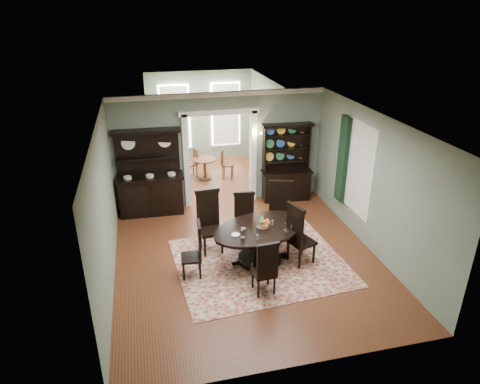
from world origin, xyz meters
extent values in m
cube|color=brown|center=(0.00, 0.00, -0.01)|extent=(5.50, 6.00, 0.01)
cube|color=white|center=(0.00, 0.00, 3.00)|extent=(5.50, 6.00, 0.01)
cube|color=gray|center=(-2.75, 0.00, 1.50)|extent=(0.01, 6.00, 3.00)
cube|color=gray|center=(2.75, 0.00, 1.50)|extent=(0.01, 6.00, 3.00)
cube|color=gray|center=(0.00, -3.00, 1.50)|extent=(5.50, 0.01, 3.00)
cube|color=gray|center=(-1.83, 3.00, 1.50)|extent=(1.85, 0.01, 3.00)
cube|color=gray|center=(1.83, 3.00, 1.50)|extent=(1.85, 0.01, 3.00)
cube|color=gray|center=(0.00, 3.00, 2.75)|extent=(1.80, 0.01, 0.50)
cube|color=silver|center=(0.00, 2.95, 2.94)|extent=(5.50, 0.10, 0.12)
cube|color=brown|center=(0.00, 4.75, -0.01)|extent=(3.50, 3.50, 0.01)
cube|color=white|center=(0.00, 4.75, 3.00)|extent=(3.50, 3.50, 0.01)
cube|color=gray|center=(-1.75, 4.75, 1.50)|extent=(0.01, 3.50, 3.00)
cube|color=gray|center=(1.75, 4.75, 1.50)|extent=(0.01, 3.50, 3.00)
cube|color=gray|center=(0.00, 6.50, 1.50)|extent=(3.50, 0.01, 3.00)
cube|color=silver|center=(-0.85, 6.45, 1.55)|extent=(1.05, 0.06, 2.20)
cube|color=silver|center=(0.85, 6.45, 1.55)|extent=(1.05, 0.06, 2.20)
cube|color=silver|center=(-0.90, 3.00, 1.25)|extent=(0.14, 0.25, 2.50)
cube|color=silver|center=(0.90, 3.00, 1.25)|extent=(0.14, 0.25, 2.50)
cube|color=silver|center=(0.00, 3.00, 2.50)|extent=(2.08, 0.25, 0.14)
cube|color=white|center=(2.74, 0.60, 1.60)|extent=(0.02, 1.10, 2.00)
cube|color=silver|center=(2.73, 0.60, 1.60)|extent=(0.01, 1.22, 2.12)
cube|color=#15311B|center=(2.65, 1.28, 1.60)|extent=(0.10, 0.35, 2.10)
cube|color=#C58134|center=(0.95, 2.92, 1.85)|extent=(0.08, 0.05, 0.18)
sphere|color=#FFD88C|center=(0.85, 2.77, 1.93)|extent=(0.07, 0.07, 0.07)
sphere|color=#FFD88C|center=(1.05, 2.77, 1.93)|extent=(0.07, 0.07, 0.07)
cube|color=maroon|center=(0.24, -0.17, 0.01)|extent=(3.64, 3.12, 0.01)
ellipsoid|color=black|center=(0.24, -0.11, 0.79)|extent=(2.37, 1.88, 0.05)
cylinder|color=black|center=(0.24, -0.11, 0.75)|extent=(2.41, 2.41, 0.03)
cylinder|color=black|center=(0.24, -0.11, 0.41)|extent=(0.26, 0.26, 0.72)
cylinder|color=black|center=(0.24, -0.11, 0.05)|extent=(0.91, 0.91, 0.11)
cylinder|color=silver|center=(0.28, -0.17, 0.84)|extent=(0.26, 0.26, 0.05)
cube|color=black|center=(-0.69, 0.53, 0.49)|extent=(0.54, 0.52, 0.06)
cube|color=black|center=(-0.71, 0.75, 0.93)|extent=(0.50, 0.10, 0.84)
cube|color=black|center=(-0.71, 0.75, 1.36)|extent=(0.54, 0.13, 0.09)
cylinder|color=black|center=(-0.86, 0.32, 0.25)|extent=(0.05, 0.05, 0.49)
cylinder|color=black|center=(-0.47, 0.36, 0.25)|extent=(0.05, 0.05, 0.49)
cylinder|color=black|center=(-0.90, 0.71, 0.25)|extent=(0.05, 0.05, 0.49)
cylinder|color=black|center=(-0.51, 0.74, 0.25)|extent=(0.05, 0.05, 0.49)
cube|color=black|center=(0.08, 0.59, 0.44)|extent=(0.50, 0.49, 0.06)
cube|color=black|center=(0.11, 0.78, 0.82)|extent=(0.44, 0.12, 0.74)
cube|color=black|center=(0.11, 0.78, 1.20)|extent=(0.48, 0.15, 0.08)
cylinder|color=black|center=(-0.11, 0.45, 0.22)|extent=(0.05, 0.05, 0.44)
cylinder|color=black|center=(0.22, 0.40, 0.22)|extent=(0.05, 0.05, 0.44)
cylinder|color=black|center=(-0.06, 0.79, 0.22)|extent=(0.05, 0.05, 0.44)
cylinder|color=black|center=(0.28, 0.73, 0.22)|extent=(0.05, 0.05, 0.44)
cube|color=black|center=(0.90, 0.58, 0.50)|extent=(0.62, 0.60, 0.07)
cube|color=black|center=(0.96, 0.79, 0.94)|extent=(0.50, 0.19, 0.85)
cube|color=black|center=(0.96, 0.79, 1.38)|extent=(0.55, 0.22, 0.09)
cylinder|color=black|center=(0.66, 0.44, 0.25)|extent=(0.05, 0.05, 0.50)
cylinder|color=black|center=(1.03, 0.33, 0.25)|extent=(0.05, 0.05, 0.50)
cylinder|color=black|center=(0.77, 0.82, 0.25)|extent=(0.05, 0.05, 0.50)
cylinder|color=black|center=(1.14, 0.71, 0.25)|extent=(0.05, 0.05, 0.50)
cube|color=black|center=(-1.22, -0.29, 0.41)|extent=(0.43, 0.44, 0.05)
cube|color=black|center=(-1.05, -0.31, 0.77)|extent=(0.08, 0.41, 0.70)
cube|color=black|center=(-1.05, -0.31, 1.13)|extent=(0.10, 0.45, 0.07)
cylinder|color=black|center=(-1.37, -0.12, 0.21)|extent=(0.04, 0.04, 0.41)
cylinder|color=black|center=(-1.40, -0.44, 0.21)|extent=(0.04, 0.04, 0.41)
cylinder|color=black|center=(-1.05, -0.14, 0.21)|extent=(0.04, 0.04, 0.41)
cylinder|color=black|center=(-1.08, -0.47, 0.21)|extent=(0.04, 0.04, 0.41)
cube|color=black|center=(1.08, -0.33, 0.49)|extent=(0.60, 0.61, 0.06)
cube|color=black|center=(0.88, -0.40, 0.91)|extent=(0.21, 0.48, 0.82)
cube|color=black|center=(0.88, -0.40, 1.33)|extent=(0.25, 0.52, 0.08)
cylinder|color=black|center=(1.32, -0.45, 0.24)|extent=(0.05, 0.05, 0.49)
cylinder|color=black|center=(1.19, -0.09, 0.24)|extent=(0.05, 0.05, 0.49)
cylinder|color=black|center=(0.96, -0.57, 0.24)|extent=(0.05, 0.05, 0.49)
cylinder|color=black|center=(0.83, -0.22, 0.24)|extent=(0.05, 0.05, 0.49)
cube|color=black|center=(0.03, -1.12, 0.41)|extent=(0.44, 0.42, 0.05)
cube|color=black|center=(0.05, -1.29, 0.76)|extent=(0.41, 0.08, 0.69)
cube|color=black|center=(0.05, -1.29, 1.11)|extent=(0.44, 0.10, 0.07)
cylinder|color=black|center=(0.18, -0.95, 0.20)|extent=(0.04, 0.04, 0.41)
cylinder|color=black|center=(-0.14, -0.97, 0.20)|extent=(0.04, 0.04, 0.41)
cylinder|color=black|center=(0.20, -1.26, 0.20)|extent=(0.04, 0.04, 0.41)
cylinder|color=black|center=(-0.11, -1.29, 0.20)|extent=(0.04, 0.04, 0.41)
cube|color=black|center=(-1.86, 2.71, 0.49)|extent=(1.59, 0.58, 0.98)
cube|color=black|center=(-1.86, 2.71, 1.00)|extent=(1.69, 0.63, 0.05)
cube|color=black|center=(-1.86, 2.92, 1.59)|extent=(1.57, 0.12, 1.16)
cube|color=black|center=(-1.86, 2.82, 1.47)|extent=(1.53, 0.32, 0.04)
cube|color=black|center=(-1.86, 2.80, 2.16)|extent=(1.68, 0.39, 0.08)
cube|color=black|center=(1.78, 2.73, 0.41)|extent=(1.30, 0.54, 0.82)
cube|color=black|center=(1.78, 2.73, 0.82)|extent=(1.39, 0.59, 0.04)
cube|color=black|center=(1.78, 2.91, 1.45)|extent=(1.27, 0.14, 1.23)
cube|color=black|center=(1.17, 2.82, 1.45)|extent=(0.06, 0.24, 1.27)
cube|color=black|center=(2.40, 2.82, 1.45)|extent=(0.06, 0.24, 1.27)
cube|color=black|center=(1.78, 2.80, 2.08)|extent=(1.38, 0.38, 0.07)
cube|color=black|center=(1.78, 2.82, 1.09)|extent=(1.28, 0.32, 0.03)
cube|color=black|center=(1.78, 2.82, 1.45)|extent=(1.28, 0.32, 0.03)
cube|color=black|center=(1.78, 2.82, 1.81)|extent=(1.28, 0.32, 0.03)
cylinder|color=brown|center=(-0.17, 4.69, 0.64)|extent=(0.71, 0.71, 0.04)
cylinder|color=brown|center=(-0.17, 4.69, 0.33)|extent=(0.09, 0.09, 0.62)
cylinder|color=brown|center=(-0.17, 4.69, 0.03)|extent=(0.39, 0.39, 0.05)
cylinder|color=brown|center=(-0.56, 4.94, 0.42)|extent=(0.37, 0.37, 0.04)
cube|color=brown|center=(-0.40, 4.99, 0.65)|extent=(0.13, 0.33, 0.47)
cylinder|color=brown|center=(-0.73, 5.02, 0.21)|extent=(0.03, 0.03, 0.42)
cylinder|color=brown|center=(-0.65, 4.77, 0.21)|extent=(0.03, 0.03, 0.42)
cylinder|color=brown|center=(-0.48, 5.10, 0.21)|extent=(0.03, 0.03, 0.42)
cylinder|color=brown|center=(-0.40, 4.85, 0.21)|extent=(0.03, 0.03, 0.42)
cylinder|color=brown|center=(0.54, 4.62, 0.43)|extent=(0.38, 0.38, 0.04)
cube|color=brown|center=(0.38, 4.68, 0.66)|extent=(0.15, 0.33, 0.47)
cylinder|color=brown|center=(0.61, 4.45, 0.21)|extent=(0.03, 0.03, 0.43)
cylinder|color=brown|center=(0.71, 4.70, 0.21)|extent=(0.03, 0.03, 0.43)
cylinder|color=brown|center=(0.37, 4.55, 0.21)|extent=(0.03, 0.03, 0.43)
cylinder|color=brown|center=(0.46, 4.79, 0.21)|extent=(0.03, 0.03, 0.43)
camera|label=1|loc=(-1.92, -7.50, 5.07)|focal=32.00mm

